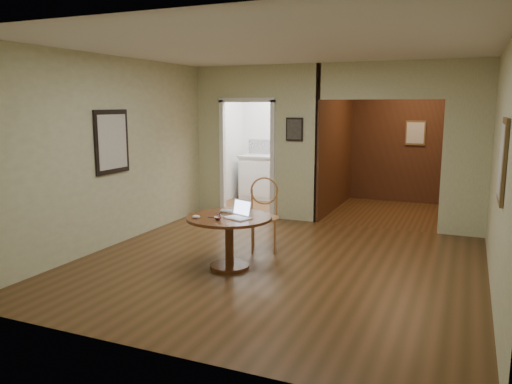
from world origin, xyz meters
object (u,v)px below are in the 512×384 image
at_px(dining_table, 229,230).
at_px(open_laptop, 240,213).
at_px(closed_laptop, 233,212).
at_px(chair, 264,210).

height_order(dining_table, open_laptop, open_laptop).
bearing_deg(dining_table, closed_laptop, 101.99).
height_order(dining_table, closed_laptop, closed_laptop).
bearing_deg(dining_table, chair, 85.24).
xyz_separation_m(dining_table, closed_laptop, (-0.04, 0.19, 0.19)).
distance_m(chair, closed_laptop, 0.77).
xyz_separation_m(open_laptop, closed_laptop, (-0.19, 0.20, -0.05)).
bearing_deg(closed_laptop, open_laptop, -61.89).
height_order(dining_table, chair, chair).
xyz_separation_m(dining_table, chair, (0.08, 0.94, 0.07)).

